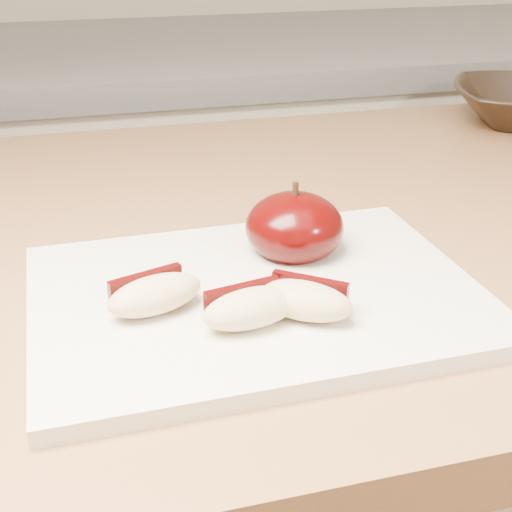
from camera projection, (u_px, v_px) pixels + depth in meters
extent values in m
cube|color=silver|center=(153.00, 294.00, 1.42)|extent=(2.40, 0.60, 0.90)
cube|color=slate|center=(135.00, 54.00, 1.22)|extent=(2.40, 0.62, 0.04)
cube|color=#956741|center=(231.00, 243.00, 0.63)|extent=(1.64, 0.64, 0.04)
cube|color=silver|center=(256.00, 296.00, 0.49)|extent=(0.31, 0.23, 0.01)
ellipsoid|color=black|center=(295.00, 227.00, 0.53)|extent=(0.10, 0.10, 0.05)
cylinder|color=black|center=(296.00, 189.00, 0.52)|extent=(0.00, 0.00, 0.01)
ellipsoid|color=#CFB383|center=(155.00, 295.00, 0.46)|extent=(0.07, 0.05, 0.02)
cube|color=black|center=(146.00, 288.00, 0.47)|extent=(0.05, 0.02, 0.02)
ellipsoid|color=#CFB383|center=(252.00, 308.00, 0.44)|extent=(0.07, 0.04, 0.02)
cube|color=black|center=(242.00, 300.00, 0.45)|extent=(0.05, 0.02, 0.02)
ellipsoid|color=#CFB383|center=(303.00, 300.00, 0.45)|extent=(0.07, 0.06, 0.02)
cube|color=black|center=(310.00, 292.00, 0.46)|extent=(0.04, 0.04, 0.02)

